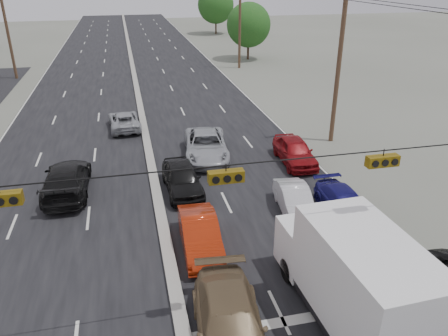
{
  "coord_description": "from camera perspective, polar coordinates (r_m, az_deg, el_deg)",
  "views": [
    {
      "loc": [
        -1.08,
        -11.0,
        10.9
      ],
      "look_at": [
        3.16,
        7.5,
        2.2
      ],
      "focal_mm": 35.0,
      "sensor_mm": 36.0,
      "label": 1
    }
  ],
  "objects": [
    {
      "name": "ground",
      "position": [
        15.52,
        -5.53,
        -20.12
      ],
      "size": [
        200.0,
        200.0,
        0.0
      ],
      "primitive_type": "plane",
      "color": "#606356",
      "rests_on": "ground"
    },
    {
      "name": "road_surface",
      "position": [
        42.44,
        -11.18,
        9.28
      ],
      "size": [
        20.0,
        160.0,
        0.02
      ],
      "primitive_type": "cube",
      "color": "black",
      "rests_on": "ground"
    },
    {
      "name": "center_median",
      "position": [
        42.41,
        -11.19,
        9.41
      ],
      "size": [
        0.5,
        160.0,
        0.2
      ],
      "primitive_type": "cube",
      "color": "gray",
      "rests_on": "ground"
    },
    {
      "name": "utility_pole_left_c",
      "position": [
        52.58,
        -26.46,
        15.87
      ],
      "size": [
        1.6,
        0.3,
        10.0
      ],
      "color": "#422D1E",
      "rests_on": "ground"
    },
    {
      "name": "utility_pole_right_b",
      "position": [
        29.9,
        14.74,
        12.67
      ],
      "size": [
        1.6,
        0.3,
        10.0
      ],
      "color": "#422D1E",
      "rests_on": "ground"
    },
    {
      "name": "utility_pole_right_c",
      "position": [
        53.09,
        2.08,
        18.34
      ],
      "size": [
        1.6,
        0.3,
        10.0
      ],
      "color": "#422D1E",
      "rests_on": "ground"
    },
    {
      "name": "traffic_signals",
      "position": [
        12.5,
        -0.19,
        -0.98
      ],
      "size": [
        25.0,
        0.3,
        0.54
      ],
      "color": "black",
      "rests_on": "ground"
    },
    {
      "name": "tree_right_mid",
      "position": [
        58.63,
        3.24,
        18.16
      ],
      "size": [
        5.6,
        5.6,
        7.14
      ],
      "color": "#382619",
      "rests_on": "ground"
    },
    {
      "name": "tree_right_far",
      "position": [
        82.99,
        -1.09,
        20.51
      ],
      "size": [
        6.4,
        6.4,
        8.16
      ],
      "color": "#382619",
      "rests_on": "ground"
    },
    {
      "name": "box_truck",
      "position": [
        15.07,
        16.42,
        -13.41
      ],
      "size": [
        2.79,
        7.25,
        3.63
      ],
      "rotation": [
        0.0,
        0.0,
        0.04
      ],
      "color": "black",
      "rests_on": "ground"
    },
    {
      "name": "tan_sedan",
      "position": [
        14.43,
        0.79,
        -19.94
      ],
      "size": [
        2.63,
        5.48,
        1.54
      ],
      "primitive_type": "imported",
      "rotation": [
        0.0,
        0.0,
        -0.09
      ],
      "color": "brown",
      "rests_on": "ground"
    },
    {
      "name": "red_sedan",
      "position": [
        18.55,
        -3.14,
        -8.71
      ],
      "size": [
        1.66,
        4.4,
        1.43
      ],
      "primitive_type": "imported",
      "rotation": [
        0.0,
        0.0,
        -0.03
      ],
      "color": "#A7240A",
      "rests_on": "ground"
    },
    {
      "name": "queue_car_a",
      "position": [
        23.21,
        -5.49,
        -1.38
      ],
      "size": [
        1.98,
        4.57,
        1.53
      ],
      "primitive_type": "imported",
      "rotation": [
        0.0,
        0.0,
        0.04
      ],
      "color": "black",
      "rests_on": "ground"
    },
    {
      "name": "queue_car_b",
      "position": [
        21.46,
        9.24,
        -4.26
      ],
      "size": [
        1.82,
        4.08,
        1.3
      ],
      "primitive_type": "imported",
      "rotation": [
        0.0,
        0.0,
        -0.11
      ],
      "color": "silver",
      "rests_on": "ground"
    },
    {
      "name": "queue_car_c",
      "position": [
        27.38,
        -2.37,
        2.92
      ],
      "size": [
        3.29,
        5.93,
        1.57
      ],
      "primitive_type": "imported",
      "rotation": [
        0.0,
        0.0,
        -0.12
      ],
      "color": "#A5A8AD",
      "rests_on": "ground"
    },
    {
      "name": "queue_car_d",
      "position": [
        21.79,
        15.42,
        -4.5
      ],
      "size": [
        1.74,
        4.26,
        1.24
      ],
      "primitive_type": "imported",
      "rotation": [
        0.0,
        0.0,
        0.0
      ],
      "color": "navy",
      "rests_on": "ground"
    },
    {
      "name": "queue_car_e",
      "position": [
        26.89,
        9.24,
        2.17
      ],
      "size": [
        2.02,
        4.6,
        1.54
      ],
      "primitive_type": "imported",
      "rotation": [
        0.0,
        0.0,
        -0.04
      ],
      "color": "maroon",
      "rests_on": "ground"
    },
    {
      "name": "oncoming_near",
      "position": [
        24.37,
        -19.88,
        -1.44
      ],
      "size": [
        2.3,
        5.53,
        1.6
      ],
      "primitive_type": "imported",
      "rotation": [
        0.0,
        0.0,
        3.13
      ],
      "color": "black",
      "rests_on": "ground"
    },
    {
      "name": "oncoming_far",
      "position": [
        33.31,
        -12.91,
        6.05
      ],
      "size": [
        2.42,
        4.72,
        1.28
      ],
      "primitive_type": "imported",
      "rotation": [
        0.0,
        0.0,
        3.21
      ],
      "color": "#9B9DA2",
      "rests_on": "ground"
    }
  ]
}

